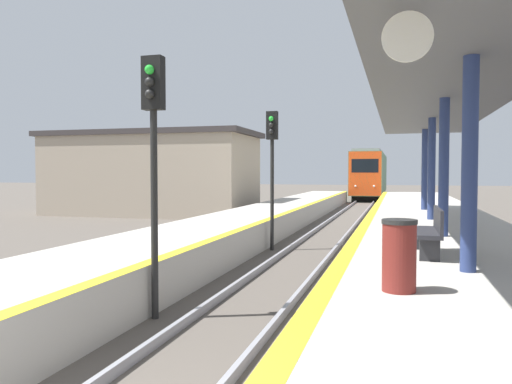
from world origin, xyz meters
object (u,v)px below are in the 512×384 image
(trash_bin, at_px, (399,255))
(bench, at_px, (431,230))
(train, at_px, (370,175))
(signal_mid, at_px, (272,153))
(signal_near, at_px, (153,136))

(trash_bin, bearing_deg, bench, 79.30)
(train, bearing_deg, trash_bin, -86.55)
(signal_mid, bearing_deg, trash_bin, -65.62)
(signal_mid, height_order, trash_bin, signal_mid)
(signal_mid, relative_size, bench, 2.57)
(signal_near, xyz_separation_m, bench, (4.63, 2.45, -1.72))
(signal_mid, distance_m, bench, 7.30)
(signal_mid, bearing_deg, signal_near, -90.72)
(signal_near, bearing_deg, bench, 27.88)
(train, relative_size, signal_near, 3.94)
(trash_bin, bearing_deg, train, 93.45)
(signal_mid, distance_m, trash_bin, 9.67)
(signal_near, relative_size, trash_bin, 4.61)
(train, relative_size, trash_bin, 18.16)
(trash_bin, distance_m, bench, 3.27)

